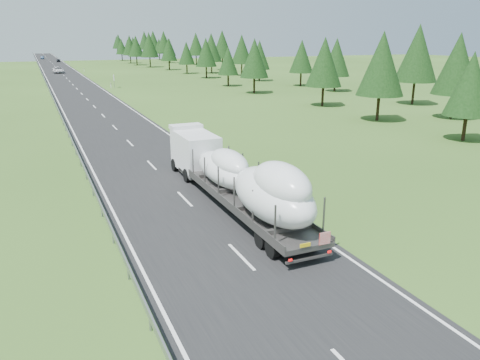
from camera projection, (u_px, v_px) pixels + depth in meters
name	position (u px, v px, depth m)	size (l,w,h in m)	color
ground	(241.00, 257.00, 22.19)	(400.00, 400.00, 0.00)	#31531B
road_surface	(69.00, 81.00, 109.68)	(10.00, 400.00, 0.02)	black
guardrail	(45.00, 79.00, 107.42)	(0.10, 400.00, 0.76)	slate
marker_posts	(76.00, 65.00, 160.14)	(0.13, 350.08, 1.00)	silver
highway_sign	(114.00, 79.00, 94.42)	(0.08, 0.90, 2.60)	slate
tree_line_right	(205.00, 48.00, 136.45)	(27.48, 313.16, 12.65)	black
boat_truck	(237.00, 175.00, 27.73)	(2.97, 18.86, 4.20)	white
distant_van	(58.00, 70.00, 132.39)	(2.86, 6.21, 1.73)	silver
distant_car_dark	(58.00, 60.00, 190.04)	(1.51, 3.75, 1.28)	black
distant_car_blue	(42.00, 58.00, 213.82)	(1.43, 4.09, 1.35)	#16283E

